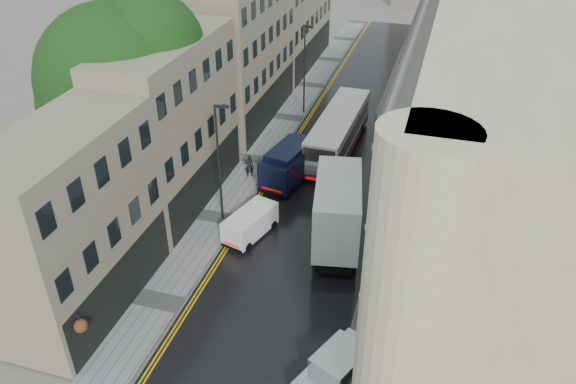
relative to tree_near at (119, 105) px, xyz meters
The scene contains 15 objects.
road 16.14m from the tree_near, 30.96° to the left, with size 9.00×85.00×0.02m, color black.
left_sidewalk 12.16m from the tree_near, 48.44° to the left, with size 2.70×85.00×0.12m, color gray.
right_sidewalk 20.59m from the tree_near, 22.73° to the left, with size 1.80×85.00×0.12m, color slate.
old_shop_row 10.50m from the tree_near, 73.04° to the left, with size 4.50×56.00×12.00m, color gray, non-canonical shape.
modern_block 23.58m from the tree_near, 14.74° to the left, with size 8.00×40.00×14.00m, color beige, non-canonical shape.
tree_near is the anchor object (origin of this frame).
tree_far 13.02m from the tree_near, 88.68° to the left, with size 9.24×9.24×12.46m, color black, non-canonical shape.
cream_bus 14.38m from the tree_near, 35.75° to the left, with size 2.62×11.52×3.14m, color white, non-canonical shape.
white_lorry 14.80m from the tree_near, 12.07° to the right, with size 2.62×8.75×4.59m, color white, non-canonical shape.
silver_hatchback 20.81m from the tree_near, 38.80° to the right, with size 1.94×4.42×1.66m, color #9E9EA2, non-canonical shape.
white_van 10.64m from the tree_near, 20.53° to the right, with size 1.68×3.93×1.78m, color white, non-canonical shape.
navy_van 10.67m from the tree_near, 23.97° to the left, with size 2.28×5.70×2.91m, color black, non-canonical shape.
pedestrian 10.27m from the tree_near, 35.57° to the left, with size 0.64×0.42×1.76m, color black.
lamp_post_near 7.55m from the tree_near, ahead, with size 0.90×0.20×7.98m, color black, non-canonical shape.
lamp_post_far 19.09m from the tree_near, 66.17° to the left, with size 0.90×0.20×7.96m, color black, non-canonical shape.
Camera 1 is at (7.22, -8.83, 21.18)m, focal length 35.00 mm.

